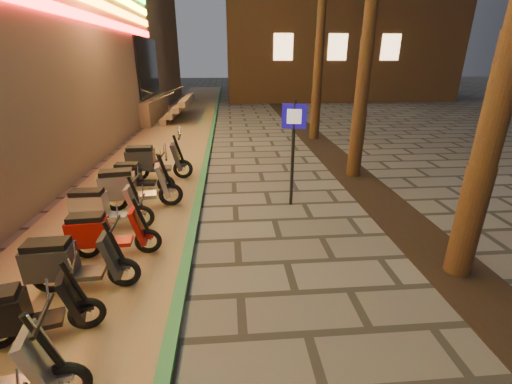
{
  "coord_description": "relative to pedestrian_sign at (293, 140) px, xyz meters",
  "views": [
    {
      "loc": [
        -0.11,
        -2.53,
        3.32
      ],
      "look_at": [
        0.32,
        2.83,
        1.2
      ],
      "focal_mm": 24.0,
      "sensor_mm": 36.0,
      "label": 1
    }
  ],
  "objects": [
    {
      "name": "green_curb",
      "position": [
        -2.24,
        5.03,
        -1.54
      ],
      "size": [
        0.18,
        60.0,
        0.1
      ],
      "primitive_type": "cube",
      "color": "#2A7042",
      "rests_on": "ground"
    },
    {
      "name": "scooter_7",
      "position": [
        -3.68,
        -2.03,
        -1.12
      ],
      "size": [
        1.55,
        0.55,
        1.09
      ],
      "rotation": [
        0.0,
        0.0,
        0.08
      ],
      "color": "black",
      "rests_on": "ground"
    },
    {
      "name": "scooter_5",
      "position": [
        -4.02,
        -3.99,
        -1.14
      ],
      "size": [
        1.48,
        0.75,
        1.05
      ],
      "rotation": [
        0.0,
        0.0,
        0.27
      ],
      "color": "black",
      "rests_on": "ground"
    },
    {
      "name": "scooter_10",
      "position": [
        -3.83,
        1.07,
        -1.13
      ],
      "size": [
        1.5,
        0.53,
        1.06
      ],
      "rotation": [
        0.0,
        0.0,
        -0.02
      ],
      "color": "black",
      "rests_on": "ground"
    },
    {
      "name": "planting_strip",
      "position": [
        2.26,
        0.03,
        -1.58
      ],
      "size": [
        1.2,
        40.0,
        0.02
      ],
      "primitive_type": "cube",
      "color": "black",
      "rests_on": "ground"
    },
    {
      "name": "scooter_8",
      "position": [
        -4.05,
        -0.95,
        -1.1
      ],
      "size": [
        1.61,
        0.57,
        1.14
      ],
      "rotation": [
        0.0,
        0.0,
        0.01
      ],
      "color": "black",
      "rests_on": "ground"
    },
    {
      "name": "parking_strip",
      "position": [
        -3.94,
        5.03,
        -1.59
      ],
      "size": [
        3.4,
        60.0,
        0.01
      ],
      "primitive_type": "cube",
      "color": "#8C7251",
      "rests_on": "ground"
    },
    {
      "name": "scooter_11",
      "position": [
        -3.68,
        2.1,
        -1.03
      ],
      "size": [
        1.84,
        0.64,
        1.3
      ],
      "rotation": [
        0.0,
        0.0,
        0.06
      ],
      "color": "black",
      "rests_on": "ground"
    },
    {
      "name": "scooter_9",
      "position": [
        -3.71,
        0.01,
        -1.03
      ],
      "size": [
        1.83,
        0.78,
        1.28
      ],
      "rotation": [
        0.0,
        0.0,
        0.17
      ],
      "color": "black",
      "rests_on": "ground"
    },
    {
      "name": "scooter_6",
      "position": [
        -3.87,
        -2.97,
        -1.1
      ],
      "size": [
        1.6,
        0.56,
        1.13
      ],
      "rotation": [
        0.0,
        0.0,
        0.06
      ],
      "color": "black",
      "rests_on": "ground"
    },
    {
      "name": "pedestrian_sign",
      "position": [
        0.0,
        0.0,
        0.0
      ],
      "size": [
        0.53,
        0.15,
        2.46
      ],
      "rotation": [
        0.0,
        0.0,
        -0.22
      ],
      "color": "black",
      "rests_on": "ground"
    }
  ]
}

